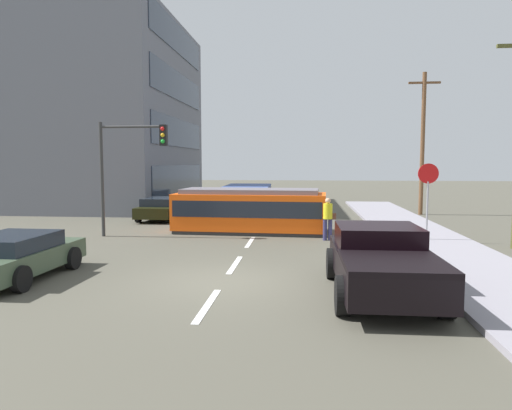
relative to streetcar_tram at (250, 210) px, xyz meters
name	(u,v)px	position (x,y,z in m)	size (l,w,h in m)	color
ground_plane	(260,228)	(0.30, 1.33, -0.99)	(120.00, 120.00, 0.00)	#4C4A3E
sidewalk_curb_right	(433,244)	(7.10, -2.67, -0.92)	(3.20, 36.00, 0.14)	gray
lane_stripe_0	(208,305)	(0.30, -10.67, -0.98)	(0.16, 2.40, 0.01)	silver
lane_stripe_1	(235,265)	(0.30, -6.67, -0.98)	(0.16, 2.40, 0.01)	silver
lane_stripe_2	(250,242)	(0.30, -2.67, -0.98)	(0.16, 2.40, 0.01)	silver
lane_stripe_3	(267,216)	(0.30, 6.00, -0.98)	(0.16, 2.40, 0.01)	silver
lane_stripe_4	(274,207)	(0.30, 12.00, -0.98)	(0.16, 2.40, 0.01)	silver
corner_building	(72,116)	(-14.18, 11.93, 5.42)	(15.67, 14.46, 12.80)	slate
streetcar_tram	(250,210)	(0.00, 0.00, 0.00)	(6.66, 2.83, 1.91)	#F3530F
city_bus	(247,199)	(-0.84, 5.76, 0.03)	(2.69, 5.53, 1.76)	#3C5291
pedestrian_crossing	(328,216)	(3.28, -1.90, -0.04)	(0.51, 0.36, 1.67)	navy
pickup_truck_parked	(381,261)	(4.10, -9.46, -0.19)	(2.31, 5.02, 1.55)	black
parked_sedan_near	(15,256)	(-5.19, -8.92, -0.36)	(2.12, 4.07, 1.19)	#3D4E39
parked_sedan_mid	(163,208)	(-5.16, 3.96, -0.36)	(2.11, 4.22, 1.19)	black
parked_sedan_far	(200,198)	(-4.74, 10.94, -0.36)	(2.04, 4.26, 1.19)	silver
stop_sign	(428,185)	(7.00, -2.09, 1.21)	(0.76, 0.07, 2.88)	gray
traffic_light_mast	(128,156)	(-4.79, -1.81, 2.33)	(2.84, 0.33, 4.70)	#333333
utility_pole_mid	(423,141)	(9.20, 7.91, 3.32)	(1.80, 0.24, 8.24)	brown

